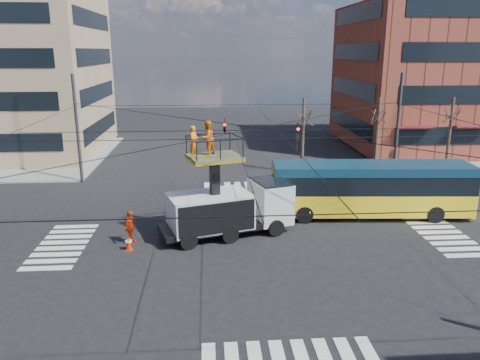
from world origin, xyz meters
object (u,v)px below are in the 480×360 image
utility_truck (229,198)px  worker_ground (130,227)px  city_bus (371,188)px  flagger (305,205)px  traffic_cone (129,243)px

utility_truck → worker_ground: utility_truck is taller
utility_truck → worker_ground: (-5.12, -0.93, -1.18)m
city_bus → worker_ground: size_ratio=6.88×
worker_ground → flagger: 9.95m
city_bus → traffic_cone: size_ratio=16.61×
worker_ground → traffic_cone: bearing=-159.7°
worker_ground → city_bus: bearing=-58.4°
city_bus → traffic_cone: bearing=-159.5°
utility_truck → city_bus: 8.77m
utility_truck → flagger: (4.48, 1.73, -1.09)m
traffic_cone → flagger: size_ratio=0.38×
city_bus → flagger: 4.10m
traffic_cone → utility_truck: bearing=19.4°
utility_truck → city_bus: utility_truck is taller
city_bus → traffic_cone: 14.21m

